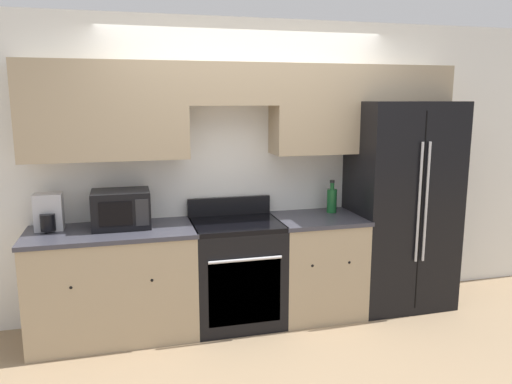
% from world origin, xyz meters
% --- Properties ---
extents(ground_plane, '(12.00, 12.00, 0.00)m').
position_xyz_m(ground_plane, '(0.00, 0.00, 0.00)').
color(ground_plane, '#937A5B').
extents(wall_back, '(8.00, 0.39, 2.60)m').
position_xyz_m(wall_back, '(0.01, 0.58, 1.52)').
color(wall_back, white).
rests_on(wall_back, ground_plane).
extents(lower_cabinets_left, '(1.32, 0.64, 0.89)m').
position_xyz_m(lower_cabinets_left, '(-1.19, 0.31, 0.45)').
color(lower_cabinets_left, tan).
rests_on(lower_cabinets_left, ground_plane).
extents(lower_cabinets_right, '(0.76, 0.64, 0.89)m').
position_xyz_m(lower_cabinets_right, '(0.57, 0.31, 0.45)').
color(lower_cabinets_right, tan).
rests_on(lower_cabinets_right, ground_plane).
extents(oven_range, '(0.75, 0.65, 1.05)m').
position_xyz_m(oven_range, '(-0.17, 0.31, 0.45)').
color(oven_range, black).
rests_on(oven_range, ground_plane).
extents(refrigerator, '(0.90, 0.81, 1.89)m').
position_xyz_m(refrigerator, '(1.39, 0.39, 0.95)').
color(refrigerator, black).
rests_on(refrigerator, ground_plane).
extents(microwave, '(0.45, 0.36, 0.30)m').
position_xyz_m(microwave, '(-1.11, 0.39, 1.04)').
color(microwave, black).
rests_on(microwave, lower_cabinets_left).
extents(bottle, '(0.09, 0.09, 0.30)m').
position_xyz_m(bottle, '(0.75, 0.44, 1.01)').
color(bottle, '#195928').
rests_on(bottle, lower_cabinets_right).
extents(paper_towel_holder, '(0.21, 0.23, 0.29)m').
position_xyz_m(paper_towel_holder, '(-1.66, 0.43, 1.03)').
color(paper_towel_holder, '#B7B7BC').
rests_on(paper_towel_holder, lower_cabinets_left).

